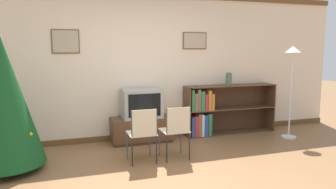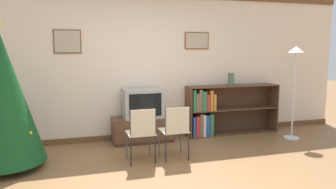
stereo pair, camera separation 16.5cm
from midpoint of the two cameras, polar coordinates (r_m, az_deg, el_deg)
ground_plane at (r=4.29m, az=0.36°, el=-14.98°), size 24.00×24.00×0.00m
wall_back at (r=6.06m, az=-6.41°, el=4.93°), size 8.56×0.11×2.70m
christmas_tree at (r=4.97m, az=-27.84°, el=-0.48°), size 1.07×1.07×2.05m
tv_console at (r=5.95m, az=-5.37°, el=-6.10°), size 1.09×0.46×0.45m
television at (r=5.85m, az=-5.43°, el=-1.54°), size 0.69×0.45×0.51m
folding_chair_left at (r=4.80m, az=-5.41°, el=-6.52°), size 0.40×0.40×0.82m
folding_chair_right at (r=4.94m, az=0.47°, el=-6.06°), size 0.40×0.40×0.82m
bookshelf at (r=6.44m, az=7.38°, el=-2.78°), size 1.87×0.36×0.96m
vase at (r=6.44m, az=9.82°, el=2.68°), size 0.12×0.12×0.25m
standing_lamp at (r=6.44m, az=20.12°, el=4.38°), size 0.28×0.28×1.72m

